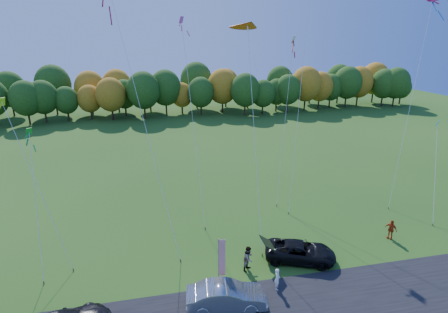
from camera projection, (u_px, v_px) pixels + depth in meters
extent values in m
plane|color=#1F4C14|center=(241.00, 274.00, 25.30)|extent=(160.00, 160.00, 0.00)
imported|color=black|center=(300.00, 252.00, 26.66)|extent=(5.85, 4.23, 1.48)
imported|color=#A2A3A7|center=(226.00, 296.00, 21.94)|extent=(5.23, 2.37, 1.66)
imported|color=white|center=(277.00, 279.00, 23.57)|extent=(0.52, 0.66, 1.57)
imported|color=gray|center=(249.00, 258.00, 25.50)|extent=(1.16, 1.17, 1.91)
imported|color=#BF3511|center=(391.00, 229.00, 29.51)|extent=(0.86, 1.09, 1.73)
cylinder|color=#999999|center=(218.00, 262.00, 23.54)|extent=(0.06, 0.06, 3.71)
cube|color=red|center=(222.00, 258.00, 23.42)|extent=(0.46, 0.13, 2.79)
cube|color=navy|center=(222.00, 244.00, 23.11)|extent=(0.46, 0.12, 0.72)
cylinder|color=#4C3F33|center=(180.00, 260.00, 26.67)|extent=(0.08, 0.08, 0.20)
cylinder|color=#4C3F33|center=(289.00, 213.00, 33.85)|extent=(0.08, 0.08, 0.20)
cylinder|color=#4C3F33|center=(262.00, 255.00, 27.37)|extent=(0.08, 0.08, 0.20)
cone|color=#CB4A0C|center=(247.00, 25.00, 29.55)|extent=(2.91, 2.23, 3.18)
cylinder|color=#4C3F33|center=(388.00, 208.00, 34.87)|extent=(0.08, 0.08, 0.20)
cube|color=#E91971|center=(433.00, 1.00, 35.22)|extent=(3.37, 1.17, 1.28)
cylinder|color=#4C3F33|center=(73.00, 269.00, 25.63)|extent=(0.08, 0.08, 0.20)
cube|color=#ACE818|center=(2.00, 102.00, 25.39)|extent=(1.04, 1.04, 1.23)
cylinder|color=#4C3F33|center=(44.00, 282.00, 24.27)|extent=(0.08, 0.08, 0.20)
cube|color=green|center=(29.00, 131.00, 26.29)|extent=(0.96, 0.96, 1.13)
cylinder|color=#4C3F33|center=(277.00, 205.00, 35.43)|extent=(0.08, 0.08, 0.20)
cube|color=white|center=(293.00, 40.00, 35.14)|extent=(1.27, 1.27, 1.51)
cylinder|color=#4C3F33|center=(205.00, 228.00, 31.15)|extent=(0.08, 0.08, 0.20)
cube|color=#FE54DA|center=(181.00, 20.00, 32.76)|extent=(1.05, 1.05, 1.24)
cylinder|color=#4C3F33|center=(433.00, 225.00, 31.73)|extent=(0.08, 0.08, 0.20)
cube|color=#0E7BC8|center=(437.00, 123.00, 34.74)|extent=(0.95, 0.95, 1.12)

